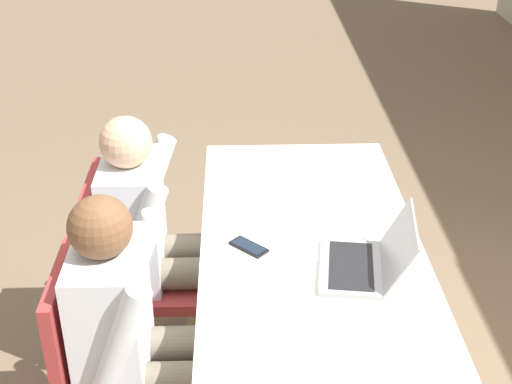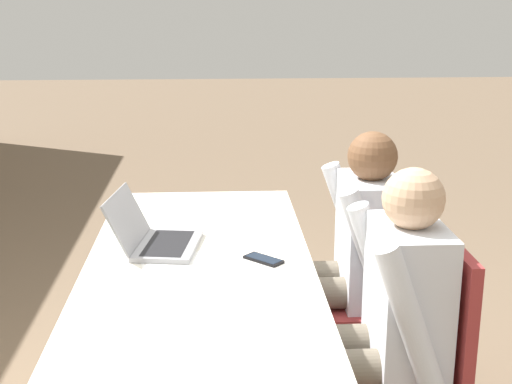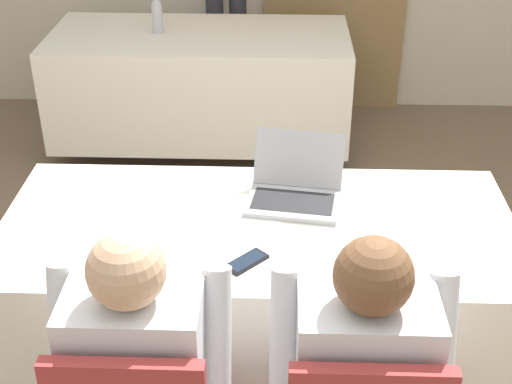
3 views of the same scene
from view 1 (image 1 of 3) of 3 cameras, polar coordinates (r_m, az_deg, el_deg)
The scene contains 9 objects.
conference_table_near at distance 2.70m, azimuth 4.42°, elevation -7.90°, with size 1.81×0.82×0.75m.
laptop at distance 2.49m, azimuth 8.71°, elevation -5.49°, with size 0.37×0.36×0.21m.
cell_phone at distance 2.61m, azimuth -0.59°, elevation -4.40°, with size 0.15×0.15×0.01m.
paper_beside_laptop at distance 2.64m, azimuth 5.69°, elevation -4.26°, with size 0.26×0.33×0.00m.
paper_centre_table at distance 3.06m, azimuth 2.17°, elevation 0.95°, with size 0.26×0.33×0.00m.
chair_near_left at distance 3.01m, azimuth -9.95°, elevation -5.81°, with size 0.44×0.44×0.89m.
chair_near_right at distance 2.55m, azimuth -11.61°, elevation -13.60°, with size 0.44×0.44×0.89m.
person_checkered_shirt at distance 2.91m, azimuth -8.21°, elevation -3.22°, with size 0.50×0.52×1.15m.
person_white_shirt at distance 2.43m, azimuth -9.56°, elevation -10.87°, with size 0.50×0.52×1.15m.
Camera 1 is at (2.14, -0.27, 2.19)m, focal length 50.00 mm.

